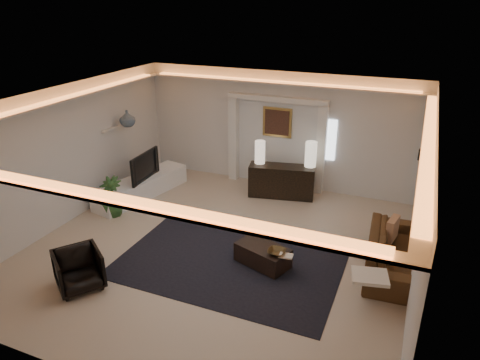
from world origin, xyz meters
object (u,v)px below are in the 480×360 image
at_px(console, 282,181).
at_px(sofa, 393,251).
at_px(armchair, 79,270).
at_px(coffee_table, 263,255).

height_order(console, sofa, console).
bearing_deg(console, armchair, -124.50).
height_order(coffee_table, armchair, armchair).
bearing_deg(console, sofa, -49.40).
relative_size(console, sofa, 0.71).
xyz_separation_m(coffee_table, armchair, (-2.61, -1.81, 0.13)).
distance_m(console, coffee_table, 3.04).
relative_size(console, coffee_table, 1.63).
bearing_deg(sofa, coffee_table, 107.61).
height_order(console, coffee_table, console).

